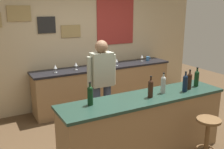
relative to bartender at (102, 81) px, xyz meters
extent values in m
plane|color=#4C3823|center=(0.22, -0.52, -0.94)|extent=(10.00, 10.00, 0.00)
cube|color=tan|center=(0.22, 1.51, 0.46)|extent=(6.00, 0.06, 2.80)
cube|color=#997F4C|center=(-0.98, 1.46, 1.08)|extent=(0.43, 0.02, 0.29)
cube|color=black|center=(-0.48, 1.46, 0.85)|extent=(0.35, 0.02, 0.32)
cube|color=#997F4C|center=(0.02, 1.46, 0.70)|extent=(0.42, 0.02, 0.25)
cube|color=maroon|center=(1.09, 1.46, 0.91)|extent=(0.93, 0.02, 1.10)
cube|color=olive|center=(0.22, -0.92, -0.50)|extent=(2.45, 0.57, 0.88)
cube|color=#1E382D|center=(0.22, -0.92, -0.04)|extent=(2.50, 0.60, 0.04)
cube|color=olive|center=(0.62, 1.13, -0.51)|extent=(3.05, 0.53, 0.86)
cube|color=black|center=(0.62, 1.13, -0.06)|extent=(3.11, 0.56, 0.04)
cylinder|color=#384766|center=(0.10, 0.00, -0.51)|extent=(0.13, 0.13, 0.86)
cylinder|color=#384766|center=(-0.10, 0.00, -0.51)|extent=(0.13, 0.13, 0.86)
cube|color=#9EA38E|center=(0.00, 0.00, 0.20)|extent=(0.36, 0.20, 0.56)
sphere|color=brown|center=(0.00, 0.00, 0.58)|extent=(0.21, 0.21, 0.21)
cylinder|color=#9EA38E|center=(0.22, 0.00, 0.17)|extent=(0.08, 0.08, 0.52)
cylinder|color=#9EA38E|center=(-0.22, 0.00, 0.17)|extent=(0.08, 0.08, 0.52)
cylinder|color=brown|center=(0.85, -1.52, -0.61)|extent=(0.06, 0.06, 0.65)
cylinder|color=brown|center=(0.85, -1.52, -0.27)|extent=(0.32, 0.32, 0.03)
cylinder|color=black|center=(-0.58, -0.84, 0.08)|extent=(0.07, 0.07, 0.20)
sphere|color=black|center=(-0.58, -0.84, 0.20)|extent=(0.07, 0.07, 0.07)
cylinder|color=black|center=(-0.58, -0.84, 0.23)|extent=(0.03, 0.03, 0.09)
cylinder|color=black|center=(-0.58, -0.84, 0.28)|extent=(0.03, 0.03, 0.02)
cylinder|color=black|center=(0.27, -0.98, 0.08)|extent=(0.07, 0.07, 0.20)
sphere|color=black|center=(0.27, -0.98, 0.20)|extent=(0.07, 0.07, 0.07)
cylinder|color=black|center=(0.27, -0.98, 0.23)|extent=(0.03, 0.03, 0.09)
cylinder|color=black|center=(0.27, -0.98, 0.28)|extent=(0.03, 0.03, 0.02)
cylinder|color=#999E99|center=(0.54, -0.92, 0.08)|extent=(0.07, 0.07, 0.20)
sphere|color=#999E99|center=(0.54, -0.92, 0.20)|extent=(0.07, 0.07, 0.07)
cylinder|color=#999E99|center=(0.54, -0.92, 0.23)|extent=(0.03, 0.03, 0.09)
cylinder|color=black|center=(0.54, -0.92, 0.28)|extent=(0.03, 0.03, 0.02)
cylinder|color=black|center=(0.87, -1.02, 0.08)|extent=(0.07, 0.07, 0.20)
sphere|color=black|center=(0.87, -1.02, 0.20)|extent=(0.07, 0.07, 0.07)
cylinder|color=black|center=(0.87, -1.02, 0.23)|extent=(0.03, 0.03, 0.09)
cylinder|color=black|center=(0.87, -1.02, 0.28)|extent=(0.03, 0.03, 0.02)
cylinder|color=black|center=(1.00, -0.96, 0.08)|extent=(0.07, 0.07, 0.20)
sphere|color=black|center=(1.00, -0.96, 0.20)|extent=(0.07, 0.07, 0.07)
cylinder|color=black|center=(1.00, -0.96, 0.23)|extent=(0.03, 0.03, 0.09)
cylinder|color=black|center=(1.00, -0.96, 0.28)|extent=(0.03, 0.03, 0.02)
cylinder|color=black|center=(1.21, -0.91, 0.08)|extent=(0.07, 0.07, 0.20)
sphere|color=black|center=(1.21, -0.91, 0.20)|extent=(0.07, 0.07, 0.07)
cylinder|color=black|center=(1.21, -0.91, 0.23)|extent=(0.03, 0.03, 0.09)
cylinder|color=black|center=(1.21, -0.91, 0.28)|extent=(0.03, 0.03, 0.02)
cylinder|color=silver|center=(-0.47, 1.07, -0.03)|extent=(0.06, 0.06, 0.00)
cylinder|color=silver|center=(-0.47, 1.07, 0.01)|extent=(0.01, 0.01, 0.07)
cone|color=silver|center=(-0.47, 1.07, 0.08)|extent=(0.07, 0.07, 0.08)
cylinder|color=silver|center=(-0.04, 1.10, -0.03)|extent=(0.06, 0.06, 0.00)
cylinder|color=silver|center=(-0.04, 1.10, 0.01)|extent=(0.01, 0.01, 0.07)
cone|color=silver|center=(-0.04, 1.10, 0.08)|extent=(0.07, 0.07, 0.08)
cylinder|color=silver|center=(0.44, 1.22, -0.03)|extent=(0.06, 0.06, 0.00)
cylinder|color=silver|center=(0.44, 1.22, 0.01)|extent=(0.01, 0.01, 0.07)
cone|color=silver|center=(0.44, 1.22, 0.08)|extent=(0.07, 0.07, 0.08)
cylinder|color=silver|center=(0.87, 1.03, -0.03)|extent=(0.06, 0.06, 0.00)
cylinder|color=silver|center=(0.87, 1.03, 0.01)|extent=(0.01, 0.01, 0.07)
cone|color=silver|center=(0.87, 1.03, 0.08)|extent=(0.07, 0.07, 0.08)
cylinder|color=silver|center=(1.62, 1.15, -0.03)|extent=(0.06, 0.06, 0.00)
cylinder|color=silver|center=(1.62, 1.15, 0.01)|extent=(0.01, 0.01, 0.07)
cone|color=silver|center=(1.62, 1.15, 0.08)|extent=(0.07, 0.07, 0.08)
cylinder|color=#336699|center=(1.78, 1.14, 0.01)|extent=(0.08, 0.08, 0.09)
torus|color=#336699|center=(1.84, 1.14, 0.02)|extent=(0.06, 0.01, 0.06)
camera|label=1|loc=(-1.81, -3.67, 1.20)|focal=41.09mm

